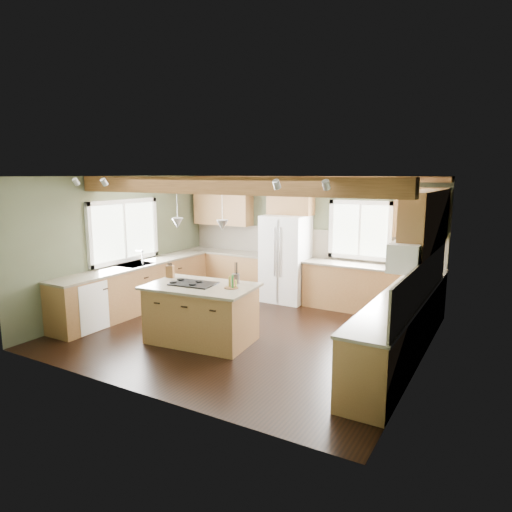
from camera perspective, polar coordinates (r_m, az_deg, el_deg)
The scene contains 37 objects.
floor at distance 7.80m, azimuth -1.35°, elevation -9.54°, with size 5.60×5.60×0.00m, color black.
ceiling at distance 7.34m, azimuth -1.43°, elevation 9.93°, with size 5.60×5.60×0.00m, color silver.
wall_back at distance 9.66m, azimuth 6.34°, elevation 2.20°, with size 5.60×5.60×0.00m, color #464B35.
wall_left at distance 9.22m, azimuth -16.45°, elevation 1.46°, with size 5.00×5.00×0.00m, color #464B35.
wall_right at distance 6.50m, azimuth 20.25°, elevation -2.30°, with size 5.00×5.00×0.00m, color #464B35.
ceiling_beam at distance 6.77m, azimuth -4.46°, elevation 8.78°, with size 5.55×0.26×0.26m, color #4D2F16.
soffit_trim at distance 9.48m, azimuth 6.24°, elevation 9.57°, with size 5.55×0.20×0.10m, color #4D2F16.
backsplash_back at distance 9.66m, azimuth 6.29°, elevation 1.66°, with size 5.58×0.03×0.58m, color brown.
backsplash_right at distance 6.57m, azimuth 20.15°, elevation -2.97°, with size 0.03×3.70×0.58m, color brown.
base_cab_back_left at distance 10.40m, azimuth -3.51°, elevation -2.00°, with size 2.02×0.60×0.88m, color brown.
counter_back_left at distance 10.31m, azimuth -3.54°, elevation 0.50°, with size 2.06×0.64×0.04m, color #4A4136.
base_cab_back_right at distance 9.06m, azimuth 14.14°, elevation -4.13°, with size 2.62×0.60×0.88m, color brown.
counter_back_right at distance 8.96m, azimuth 14.27°, elevation -1.28°, with size 2.66×0.64×0.04m, color #4A4136.
base_cab_left at distance 9.20m, azimuth -14.66°, elevation -3.93°, with size 0.60×3.70×0.88m, color brown.
counter_left at distance 9.11m, azimuth -14.78°, elevation -1.12°, with size 0.64×3.74×0.04m, color #4A4136.
base_cab_right at distance 6.82m, azimuth 17.37°, elevation -9.04°, with size 0.60×3.70×0.88m, color brown.
counter_right at distance 6.69m, azimuth 17.58°, elevation -5.32°, with size 0.64×3.74×0.04m, color #4A4136.
upper_cab_back_left at distance 10.40m, azimuth -4.15°, elevation 6.40°, with size 1.40×0.35×0.90m, color brown.
upper_cab_over_fridge at distance 9.55m, azimuth 4.35°, elevation 7.26°, with size 0.96×0.35×0.70m, color brown.
upper_cab_right at distance 7.31m, azimuth 20.43°, elevation 4.18°, with size 0.35×2.20×0.90m, color brown.
upper_cab_back_corner at distance 8.76m, azimuth 19.92°, elevation 5.11°, with size 0.90×0.35×0.90m, color brown.
window_left at distance 9.20m, azimuth -16.21°, elevation 3.03°, with size 0.04×1.60×1.05m, color white.
window_back at distance 9.22m, azimuth 12.89°, elevation 3.19°, with size 1.10×0.04×1.00m, color white.
sink at distance 9.10m, azimuth -14.79°, elevation -1.09°, with size 0.50×0.65×0.03m, color #262628.
faucet at distance 8.95m, azimuth -14.01°, elevation -0.30°, with size 0.02×0.02×0.28m, color #B2B2B7.
dishwasher at distance 8.36m, azimuth -20.87°, elevation -5.78°, with size 0.60×0.60×0.84m, color white.
oven at distance 5.65m, azimuth 14.27°, elevation -13.12°, with size 0.60×0.72×0.84m, color white.
microwave at distance 6.44m, azimuth 18.39°, elevation -0.02°, with size 0.40×0.70×0.38m, color white.
pendant_left at distance 7.26m, azimuth -9.78°, elevation 4.08°, with size 0.18×0.18×0.16m, color #B2B2B7.
pendant_right at distance 6.85m, azimuth -4.23°, elevation 3.85°, with size 0.18×0.18×0.16m, color #B2B2B7.
refrigerator at distance 9.51m, azimuth 3.71°, elevation -0.33°, with size 0.90×0.74×1.80m, color silver.
island at distance 7.34m, azimuth -6.84°, elevation -7.27°, with size 1.59×0.97×0.88m, color brown.
island_top at distance 7.22m, azimuth -6.92°, elevation -3.78°, with size 1.69×1.08×0.04m, color #4A4136.
cooktop at distance 7.28m, azimuth -7.82°, elevation -3.44°, with size 0.69×0.46×0.02m, color black.
knife_block at distance 7.80m, azimuth -10.69°, elevation -1.92°, with size 0.12×0.09×0.20m, color brown.
utensil_crock at distance 7.26m, azimuth -2.54°, elevation -2.83°, with size 0.12×0.12×0.16m, color #3B352F.
bottle_tray at distance 6.96m, azimuth -3.12°, elevation -3.22°, with size 0.22×0.22×0.20m, color brown, non-canonical shape.
Camera 1 is at (3.82, -6.28, 2.64)m, focal length 32.00 mm.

